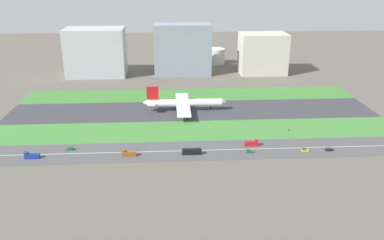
# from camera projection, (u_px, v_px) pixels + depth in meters

# --- Properties ---
(ground_plane) EXTENTS (800.00, 800.00, 0.00)m
(ground_plane) POSITION_uv_depth(u_px,v_px,m) (192.00, 110.00, 312.70)
(ground_plane) COLOR #5B564C
(runway) EXTENTS (280.00, 46.00, 0.10)m
(runway) POSITION_uv_depth(u_px,v_px,m) (192.00, 110.00, 312.68)
(runway) COLOR #38383D
(runway) RESTS_ON ground_plane
(grass_median_north) EXTENTS (280.00, 36.00, 0.10)m
(grass_median_north) POSITION_uv_depth(u_px,v_px,m) (189.00, 95.00, 350.92)
(grass_median_north) COLOR #3D7A33
(grass_median_north) RESTS_ON ground_plane
(grass_median_south) EXTENTS (280.00, 36.00, 0.10)m
(grass_median_south) POSITION_uv_depth(u_px,v_px,m) (195.00, 130.00, 274.44)
(grass_median_south) COLOR #427F38
(grass_median_south) RESTS_ON ground_plane
(highway) EXTENTS (280.00, 28.00, 0.10)m
(highway) POSITION_uv_depth(u_px,v_px,m) (199.00, 150.00, 244.60)
(highway) COLOR #4C4C4F
(highway) RESTS_ON ground_plane
(highway_centerline) EXTENTS (266.00, 0.50, 0.01)m
(highway_centerline) POSITION_uv_depth(u_px,v_px,m) (199.00, 150.00, 244.58)
(highway_centerline) COLOR silver
(highway_centerline) RESTS_ON highway
(airliner) EXTENTS (65.00, 56.00, 19.70)m
(airliner) POSITION_uv_depth(u_px,v_px,m) (183.00, 103.00, 310.12)
(airliner) COLOR white
(airliner) RESTS_ON runway
(truck_2) EXTENTS (8.40, 2.50, 4.00)m
(truck_2) POSITION_uv_depth(u_px,v_px,m) (129.00, 153.00, 237.02)
(truck_2) COLOR brown
(truck_2) RESTS_ON highway
(bus_0) EXTENTS (11.60, 2.50, 3.50)m
(bus_0) POSITION_uv_depth(u_px,v_px,m) (192.00, 152.00, 239.05)
(bus_0) COLOR black
(bus_0) RESTS_ON highway
(car_2) EXTENTS (4.40, 1.80, 2.00)m
(car_2) POSITION_uv_depth(u_px,v_px,m) (329.00, 149.00, 244.01)
(car_2) COLOR black
(car_2) RESTS_ON highway
(truck_0) EXTENTS (8.40, 2.50, 4.00)m
(truck_0) POSITION_uv_depth(u_px,v_px,m) (32.00, 156.00, 233.90)
(truck_0) COLOR navy
(truck_0) RESTS_ON highway
(car_3) EXTENTS (4.40, 1.80, 2.00)m
(car_3) POSITION_uv_depth(u_px,v_px,m) (249.00, 151.00, 241.29)
(car_3) COLOR #19662D
(car_3) RESTS_ON highway
(truck_1) EXTENTS (8.40, 2.50, 4.00)m
(truck_1) POSITION_uv_depth(u_px,v_px,m) (252.00, 143.00, 250.54)
(truck_1) COLOR #B2191E
(truck_1) RESTS_ON highway
(car_0) EXTENTS (4.40, 1.80, 2.00)m
(car_0) POSITION_uv_depth(u_px,v_px,m) (70.00, 149.00, 244.59)
(car_0) COLOR #19662D
(car_0) RESTS_ON highway
(car_1) EXTENTS (4.40, 1.80, 2.00)m
(car_1) POSITION_uv_depth(u_px,v_px,m) (305.00, 150.00, 243.18)
(car_1) COLOR yellow
(car_1) RESTS_ON highway
(traffic_light) EXTENTS (0.36, 0.50, 7.20)m
(traffic_light) POSITION_uv_depth(u_px,v_px,m) (289.00, 133.00, 258.49)
(traffic_light) COLOR #4C4C51
(traffic_light) RESTS_ON highway
(terminal_building) EXTENTS (58.43, 34.41, 47.65)m
(terminal_building) POSITION_uv_depth(u_px,v_px,m) (96.00, 52.00, 405.52)
(terminal_building) COLOR #B2B2B7
(terminal_building) RESTS_ON ground_plane
(hangar_building) EXTENTS (57.59, 25.09, 51.19)m
(hangar_building) POSITION_uv_depth(u_px,v_px,m) (183.00, 49.00, 409.76)
(hangar_building) COLOR gray
(hangar_building) RESTS_ON ground_plane
(office_tower) EXTENTS (47.12, 32.35, 41.10)m
(office_tower) POSITION_uv_depth(u_px,v_px,m) (263.00, 53.00, 416.18)
(office_tower) COLOR beige
(office_tower) RESTS_ON ground_plane
(fuel_tank_west) EXTENTS (19.30, 19.30, 16.98)m
(fuel_tank_west) POSITION_uv_depth(u_px,v_px,m) (165.00, 57.00, 456.81)
(fuel_tank_west) COLOR silver
(fuel_tank_west) RESTS_ON ground_plane
(fuel_tank_centre) EXTENTS (24.68, 24.68, 14.35)m
(fuel_tank_centre) POSITION_uv_depth(u_px,v_px,m) (188.00, 58.00, 458.75)
(fuel_tank_centre) COLOR silver
(fuel_tank_centre) RESTS_ON ground_plane
(fuel_tank_east) EXTENTS (21.40, 21.40, 17.43)m
(fuel_tank_east) POSITION_uv_depth(u_px,v_px,m) (215.00, 56.00, 459.93)
(fuel_tank_east) COLOR silver
(fuel_tank_east) RESTS_ON ground_plane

